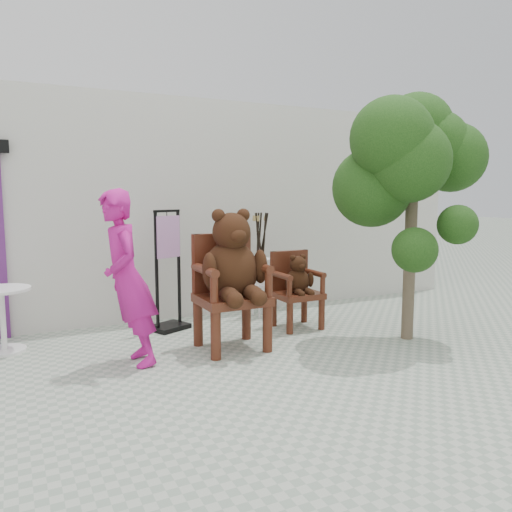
# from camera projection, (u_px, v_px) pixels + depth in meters

# --- Properties ---
(ground_plane) EXTENTS (60.00, 60.00, 0.00)m
(ground_plane) POSITION_uv_depth(u_px,v_px,m) (292.00, 374.00, 4.75)
(ground_plane) COLOR #9EA594
(ground_plane) RESTS_ON ground
(back_wall) EXTENTS (9.00, 1.00, 3.00)m
(back_wall) POSITION_uv_depth(u_px,v_px,m) (186.00, 208.00, 7.32)
(back_wall) COLOR beige
(back_wall) RESTS_ON ground
(chair_big) EXTENTS (0.74, 0.82, 1.55)m
(chair_big) POSITION_uv_depth(u_px,v_px,m) (231.00, 270.00, 5.46)
(chair_big) COLOR #3E190D
(chair_big) RESTS_ON ground
(chair_small) EXTENTS (0.56, 0.51, 0.98)m
(chair_small) POSITION_uv_depth(u_px,v_px,m) (296.00, 283.00, 6.38)
(chair_small) COLOR #3E190D
(chair_small) RESTS_ON ground
(person) EXTENTS (0.44, 0.65, 1.75)m
(person) POSITION_uv_depth(u_px,v_px,m) (128.00, 279.00, 4.90)
(person) COLOR #BC1782
(person) RESTS_ON ground
(cafe_table) EXTENTS (0.60, 0.60, 0.70)m
(cafe_table) POSITION_uv_depth(u_px,v_px,m) (2.00, 312.00, 5.38)
(cafe_table) COLOR white
(cafe_table) RESTS_ON ground
(display_stand) EXTENTS (0.55, 0.50, 1.51)m
(display_stand) POSITION_uv_depth(u_px,v_px,m) (169.00, 284.00, 6.27)
(display_stand) COLOR black
(display_stand) RESTS_ON ground
(stool_bucket) EXTENTS (0.32, 0.32, 1.45)m
(stool_bucket) POSITION_uv_depth(u_px,v_px,m) (261.00, 271.00, 6.98)
(stool_bucket) COLOR white
(stool_bucket) RESTS_ON ground
(tree) EXTENTS (1.78, 1.41, 2.88)m
(tree) POSITION_uv_depth(u_px,v_px,m) (409.00, 157.00, 5.61)
(tree) COLOR #493B2B
(tree) RESTS_ON ground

